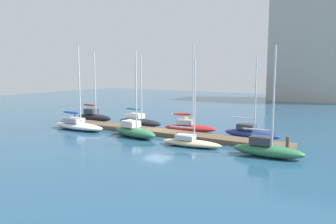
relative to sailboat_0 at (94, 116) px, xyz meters
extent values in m
plane|color=navy|center=(11.37, -2.74, -0.65)|extent=(120.00, 120.00, 0.00)
cube|color=brown|center=(11.37, -2.74, -0.43)|extent=(26.18, 2.10, 0.42)
cylinder|color=brown|center=(-1.31, -1.84, 0.00)|extent=(0.28, 0.28, 1.28)
cylinder|color=brown|center=(24.06, -3.64, 0.00)|extent=(0.28, 0.28, 1.28)
ellipsoid|color=black|center=(0.08, 0.00, -0.19)|extent=(5.36, 1.60, 0.91)
cube|color=#333842|center=(-0.45, 0.01, 0.56)|extent=(1.61, 1.09, 0.59)
cylinder|color=silver|center=(0.35, 0.00, 4.09)|extent=(0.13, 0.13, 7.66)
cylinder|color=silver|center=(-0.78, 0.01, 1.35)|extent=(2.25, 0.13, 0.11)
ellipsoid|color=#B72D28|center=(-0.78, 0.01, 1.35)|extent=(2.02, 0.38, 0.28)
ellipsoid|color=white|center=(2.86, -5.23, -0.27)|extent=(6.79, 1.95, 0.75)
cube|color=#9EA3AD|center=(2.19, -5.23, 0.34)|extent=(2.04, 1.35, 0.49)
cylinder|color=silver|center=(3.20, -5.24, 4.18)|extent=(0.14, 0.14, 8.15)
cylinder|color=silver|center=(1.78, -5.23, 1.15)|extent=(2.85, 0.13, 0.11)
ellipsoid|color=blue|center=(1.78, -5.23, 1.15)|extent=(2.56, 0.37, 0.28)
ellipsoid|color=black|center=(7.01, 0.16, -0.23)|extent=(6.02, 2.11, 0.84)
cube|color=silver|center=(6.42, 0.19, 0.46)|extent=(1.84, 1.35, 0.54)
cylinder|color=silver|center=(7.31, 0.14, 3.74)|extent=(0.14, 0.14, 7.10)
cylinder|color=silver|center=(6.06, 0.21, 1.26)|extent=(2.49, 0.24, 0.11)
ellipsoid|color=teal|center=(6.06, 0.21, 1.26)|extent=(2.26, 0.48, 0.28)
ellipsoid|color=#2D7047|center=(10.36, -5.15, -0.18)|extent=(5.58, 2.66, 0.93)
cube|color=silver|center=(9.83, -5.05, 0.59)|extent=(1.80, 1.46, 0.60)
cylinder|color=silver|center=(10.62, -5.20, 3.93)|extent=(0.13, 0.13, 7.28)
cylinder|color=silver|center=(9.51, -4.99, 1.37)|extent=(2.23, 0.53, 0.11)
ellipsoid|color=#B21E1E|center=(13.64, -0.05, -0.26)|extent=(5.62, 2.79, 0.76)
cube|color=#9EA3AD|center=(13.11, -0.19, 0.36)|extent=(1.83, 1.42, 0.50)
cylinder|color=silver|center=(13.90, 0.01, 4.30)|extent=(0.13, 0.13, 8.37)
cylinder|color=silver|center=(12.79, -0.27, 1.17)|extent=(2.23, 0.66, 0.11)
ellipsoid|color=#B72D28|center=(12.79, -0.27, 1.17)|extent=(2.07, 0.85, 0.28)
ellipsoid|color=beige|center=(16.75, -5.76, -0.36)|extent=(5.37, 2.05, 0.58)
cube|color=silver|center=(16.23, -5.82, 0.12)|extent=(1.68, 1.20, 0.38)
cylinder|color=silver|center=(17.01, -5.73, 3.31)|extent=(0.13, 0.13, 6.76)
cylinder|color=silver|center=(15.92, -5.86, 0.95)|extent=(2.20, 0.36, 0.11)
ellipsoid|color=navy|center=(20.04, 0.17, -0.25)|extent=(5.40, 1.88, 0.80)
cube|color=#333842|center=(19.50, 0.19, 0.41)|extent=(1.65, 1.22, 0.52)
cylinder|color=silver|center=(20.30, 0.15, 3.49)|extent=(0.13, 0.13, 6.68)
cylinder|color=silver|center=(19.18, 0.20, 1.21)|extent=(2.24, 0.20, 0.11)
ellipsoid|color=#2D7047|center=(23.11, -5.71, -0.19)|extent=(5.26, 1.70, 0.90)
cube|color=#333842|center=(22.59, -5.73, 0.55)|extent=(1.60, 1.12, 0.59)
cylinder|color=silver|center=(23.37, -5.70, 3.88)|extent=(0.13, 0.13, 7.24)
cylinder|color=silver|center=(22.27, -5.74, 1.34)|extent=(2.19, 0.18, 0.11)
sphere|color=orange|center=(10.57, 4.57, -0.25)|extent=(0.79, 0.79, 0.79)
cube|color=#ADA89E|center=(19.20, 43.28, 9.42)|extent=(16.20, 10.25, 20.13)
camera|label=1|loc=(29.17, -29.62, 5.78)|focal=34.96mm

